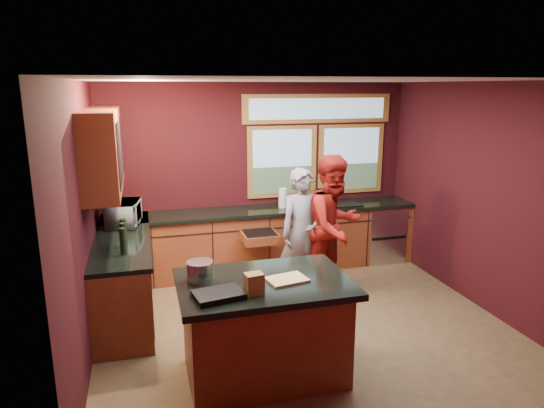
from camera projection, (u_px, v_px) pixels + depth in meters
name	position (u px, v px, depth m)	size (l,w,h in m)	color
floor	(301.00, 322.00, 5.58)	(4.50, 4.50, 0.00)	brown
room_shell	(242.00, 165.00, 5.31)	(4.52, 4.02, 2.71)	black
back_counter	(278.00, 238.00, 7.12)	(4.50, 0.64, 0.93)	#622A17
left_counter	(124.00, 274.00, 5.77)	(0.64, 2.30, 0.93)	#622A17
island	(264.00, 328.00, 4.45)	(1.55, 1.05, 0.95)	#622A17
person_grey	(303.00, 233.00, 6.15)	(0.60, 0.40, 1.66)	slate
person_red	(334.00, 227.00, 6.11)	(0.89, 0.69, 1.83)	maroon
microwave	(124.00, 214.00, 6.09)	(0.55, 0.37, 0.30)	#999999
potted_plant	(305.00, 192.00, 7.12)	(0.35, 0.30, 0.39)	#999999
paper_towel	(283.00, 198.00, 6.99)	(0.12, 0.12, 0.28)	silver
cutting_board	(287.00, 279.00, 4.35)	(0.35, 0.25, 0.02)	tan
stock_pot	(200.00, 271.00, 4.32)	(0.24, 0.24, 0.18)	silver
paper_bag	(254.00, 284.00, 4.05)	(0.15, 0.12, 0.18)	brown
black_tray	(219.00, 295.00, 3.99)	(0.40, 0.28, 0.05)	black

